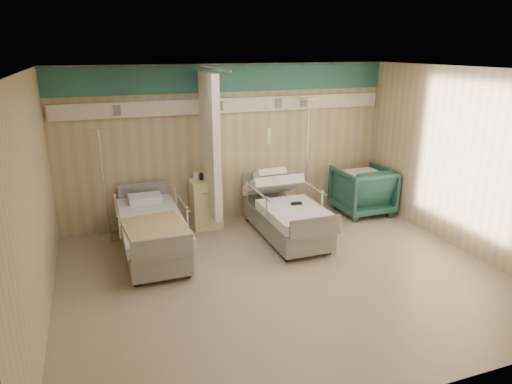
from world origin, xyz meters
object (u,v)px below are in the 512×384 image
iv_stand_right (306,191)px  bed_right (286,219)px  iv_stand_left (107,217)px  visitor_armchair (363,190)px  bed_left (153,236)px  bedside_cabinet (206,204)px

iv_stand_right → bed_right: bearing=-131.6°
iv_stand_right → iv_stand_left: (-3.62, 0.00, -0.07)m
iv_stand_left → visitor_armchair: bearing=-4.1°
bed_left → iv_stand_right: (3.00, 0.91, 0.13)m
bed_right → bedside_cabinet: bearing=142.0°
bedside_cabinet → iv_stand_right: size_ratio=0.39×
bed_right → bed_left: same height
bedside_cabinet → visitor_armchair: visitor_armchair is taller
iv_stand_left → bed_left: bearing=-55.9°
bed_right → iv_stand_right: size_ratio=0.98×
bed_left → bed_right: bearing=0.0°
bed_right → bedside_cabinet: 1.46m
iv_stand_right → iv_stand_left: 3.62m
bed_right → visitor_armchair: visitor_armchair is taller
bed_right → bed_left: size_ratio=1.00×
iv_stand_left → bed_right: bearing=-17.9°
bed_left → iv_stand_left: 1.10m
iv_stand_left → bedside_cabinet: bearing=-0.3°
iv_stand_right → iv_stand_left: bearing=180.0°
iv_stand_right → iv_stand_left: iv_stand_right is taller
bedside_cabinet → iv_stand_left: iv_stand_left is taller
visitor_armchair → iv_stand_right: 1.10m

